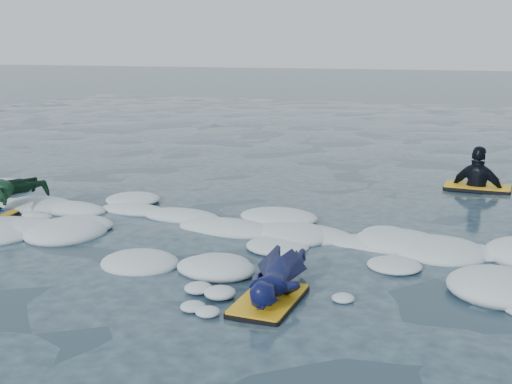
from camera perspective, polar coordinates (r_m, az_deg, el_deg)
ground at (r=7.27m, az=-9.07°, el=-6.03°), size 120.00×120.00×0.00m
foam_band at (r=8.14m, az=-5.46°, el=-3.87°), size 12.00×3.10×0.30m
prone_woman_unit at (r=6.13m, az=1.86°, el=-7.66°), size 0.69×1.47×0.36m
waiting_rider_unit at (r=11.25m, az=19.04°, el=-0.09°), size 1.07×0.61×1.58m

